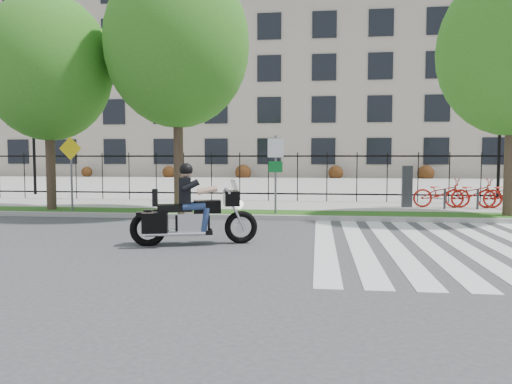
# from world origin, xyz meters

# --- Properties ---
(ground) EXTENTS (120.00, 120.00, 0.00)m
(ground) POSITION_xyz_m (0.00, 0.00, 0.00)
(ground) COLOR #38383A
(ground) RESTS_ON ground
(curb) EXTENTS (60.00, 0.20, 0.15)m
(curb) POSITION_xyz_m (0.00, 4.10, 0.07)
(curb) COLOR #A09D97
(curb) RESTS_ON ground
(grass_verge) EXTENTS (60.00, 1.50, 0.15)m
(grass_verge) POSITION_xyz_m (0.00, 4.95, 0.07)
(grass_verge) COLOR #164912
(grass_verge) RESTS_ON ground
(sidewalk) EXTENTS (60.00, 3.50, 0.15)m
(sidewalk) POSITION_xyz_m (0.00, 7.45, 0.07)
(sidewalk) COLOR gray
(sidewalk) RESTS_ON ground
(plaza) EXTENTS (80.00, 34.00, 0.10)m
(plaza) POSITION_xyz_m (0.00, 25.00, 0.05)
(plaza) COLOR gray
(plaza) RESTS_ON ground
(crosswalk_stripes) EXTENTS (5.70, 8.00, 0.01)m
(crosswalk_stripes) POSITION_xyz_m (4.83, 0.00, 0.01)
(crosswalk_stripes) COLOR silver
(crosswalk_stripes) RESTS_ON ground
(iron_fence) EXTENTS (30.00, 0.06, 2.00)m
(iron_fence) POSITION_xyz_m (0.00, 9.20, 1.15)
(iron_fence) COLOR black
(iron_fence) RESTS_ON sidewalk
(office_building) EXTENTS (60.00, 21.90, 20.15)m
(office_building) POSITION_xyz_m (0.00, 44.92, 9.97)
(office_building) COLOR #A99B88
(office_building) RESTS_ON ground
(lamp_post_left) EXTENTS (1.06, 0.70, 4.25)m
(lamp_post_left) POSITION_xyz_m (-12.00, 12.00, 3.21)
(lamp_post_left) COLOR black
(lamp_post_left) RESTS_ON ground
(lamp_post_right) EXTENTS (1.06, 0.70, 4.25)m
(lamp_post_right) POSITION_xyz_m (10.00, 12.00, 3.21)
(lamp_post_right) COLOR black
(lamp_post_right) RESTS_ON ground
(street_tree_0) EXTENTS (4.34, 4.34, 7.36)m
(street_tree_0) POSITION_xyz_m (-7.16, 4.95, 5.00)
(street_tree_0) COLOR #3A2D20
(street_tree_0) RESTS_ON grass_verge
(street_tree_1) EXTENTS (4.78, 4.78, 8.27)m
(street_tree_1) POSITION_xyz_m (-2.60, 4.95, 5.66)
(street_tree_1) COLOR #3A2D20
(street_tree_1) RESTS_ON grass_verge
(sign_pole_regulatory) EXTENTS (0.50, 0.09, 2.50)m
(sign_pole_regulatory) POSITION_xyz_m (0.69, 4.58, 1.74)
(sign_pole_regulatory) COLOR #59595B
(sign_pole_regulatory) RESTS_ON grass_verge
(sign_pole_warning) EXTENTS (0.78, 0.09, 2.49)m
(sign_pole_warning) POSITION_xyz_m (-6.22, 4.58, 1.74)
(sign_pole_warning) COLOR #59595B
(sign_pole_warning) RESTS_ON grass_verge
(motorcycle_rider) EXTENTS (2.78, 1.26, 2.20)m
(motorcycle_rider) POSITION_xyz_m (-0.71, -0.50, 0.73)
(motorcycle_rider) COLOR black
(motorcycle_rider) RESTS_ON ground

